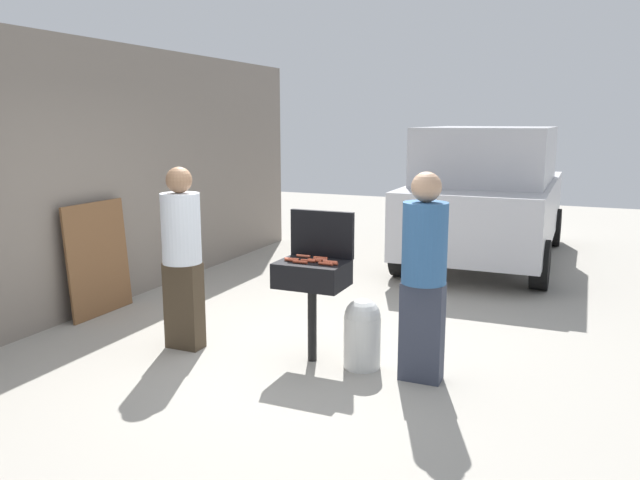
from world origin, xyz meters
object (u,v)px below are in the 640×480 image
(hot_dog_4, at_px, (326,264))
(parked_minivan, at_px, (488,194))
(hot_dog_5, at_px, (292,259))
(hot_dog_10, at_px, (321,258))
(person_left, at_px, (182,252))
(hot_dog_3, at_px, (330,262))
(hot_dog_2, at_px, (303,256))
(hot_dog_7, at_px, (320,260))
(hot_dog_1, at_px, (300,262))
(hot_dog_9, at_px, (308,261))
(propane_tank, at_px, (362,332))
(hot_dog_0, at_px, (315,260))
(hot_dog_6, at_px, (292,260))
(hot_dog_8, at_px, (331,263))
(bbq_grill, at_px, (312,278))
(leaning_board, at_px, (98,259))
(person_right, at_px, (424,270))

(hot_dog_4, bearing_deg, parked_minivan, 83.19)
(hot_dog_5, bearing_deg, hot_dog_10, 33.64)
(person_left, bearing_deg, hot_dog_3, 12.59)
(hot_dog_2, distance_m, hot_dog_7, 0.21)
(hot_dog_1, bearing_deg, hot_dog_4, 6.43)
(hot_dog_2, xyz_separation_m, hot_dog_9, (0.12, -0.16, 0.00))
(hot_dog_10, xyz_separation_m, propane_tank, (0.43, -0.09, -0.60))
(hot_dog_0, distance_m, person_left, 1.27)
(hot_dog_6, relative_size, propane_tank, 0.21)
(hot_dog_6, distance_m, hot_dog_8, 0.36)
(hot_dog_5, height_order, hot_dog_10, same)
(hot_dog_3, bearing_deg, hot_dog_4, -95.59)
(bbq_grill, xyz_separation_m, hot_dog_3, (0.17, 0.00, 0.15))
(hot_dog_3, bearing_deg, hot_dog_6, -168.58)
(hot_dog_5, height_order, person_left, person_left)
(hot_dog_4, bearing_deg, hot_dog_3, 84.41)
(hot_dog_8, xyz_separation_m, hot_dog_9, (-0.21, 0.01, 0.00))
(leaning_board, bearing_deg, propane_tank, -5.63)
(hot_dog_9, bearing_deg, hot_dog_7, 49.37)
(hot_dog_0, distance_m, hot_dog_9, 0.06)
(parked_minivan, bearing_deg, person_right, 92.57)
(leaning_board, bearing_deg, person_left, -19.14)
(bbq_grill, bearing_deg, hot_dog_10, 74.55)
(hot_dog_2, height_order, hot_dog_6, same)
(hot_dog_0, xyz_separation_m, hot_dog_6, (-0.19, -0.07, 0.00))
(hot_dog_0, relative_size, hot_dog_6, 1.00)
(bbq_grill, xyz_separation_m, hot_dog_8, (0.19, -0.04, 0.15))
(hot_dog_10, relative_size, parked_minivan, 0.03)
(hot_dog_0, height_order, hot_dog_6, same)
(hot_dog_0, height_order, parked_minivan, parked_minivan)
(hot_dog_6, distance_m, person_right, 1.17)
(hot_dog_2, relative_size, hot_dog_8, 1.00)
(bbq_grill, relative_size, hot_dog_1, 6.96)
(bbq_grill, bearing_deg, hot_dog_7, 48.13)
(hot_dog_7, bearing_deg, hot_dog_2, 160.40)
(hot_dog_4, relative_size, hot_dog_6, 1.00)
(hot_dog_3, relative_size, hot_dog_10, 1.00)
(hot_dog_0, xyz_separation_m, person_left, (-1.26, -0.18, 0.01))
(hot_dog_0, relative_size, leaning_board, 0.10)
(hot_dog_6, relative_size, hot_dog_8, 1.00)
(propane_tank, height_order, leaning_board, leaning_board)
(parked_minivan, bearing_deg, hot_dog_3, 82.77)
(hot_dog_5, height_order, hot_dog_6, same)
(hot_dog_6, xyz_separation_m, person_left, (-1.07, -0.11, 0.01))
(hot_dog_2, bearing_deg, leaning_board, 175.31)
(hot_dog_1, relative_size, hot_dog_9, 1.00)
(propane_tank, bearing_deg, leaning_board, 174.37)
(hot_dog_7, distance_m, person_right, 0.95)
(hot_dog_3, distance_m, propane_tank, 0.66)
(hot_dog_9, xyz_separation_m, leaning_board, (-2.70, 0.37, -0.30))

